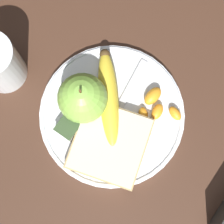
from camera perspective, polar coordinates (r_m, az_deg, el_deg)
ground_plane at (r=0.63m, az=-0.00°, el=-0.56°), size 3.00×3.00×0.00m
plate at (r=0.62m, az=-0.00°, el=-0.43°), size 0.24×0.24×0.01m
apple at (r=0.58m, az=-4.51°, el=2.10°), size 0.08×0.08×0.09m
banana at (r=0.61m, az=-0.53°, el=2.17°), size 0.15×0.13×0.03m
bread_slice at (r=0.60m, az=-0.35°, el=-4.87°), size 0.14×0.14×0.02m
fork at (r=0.61m, az=0.85°, el=-0.36°), size 0.17×0.04×0.00m
jam_packet at (r=0.61m, az=-6.54°, el=-2.14°), size 0.04×0.03×0.02m
orange_segment_0 at (r=0.61m, az=6.92°, el=0.05°), size 0.03×0.02×0.02m
orange_segment_1 at (r=0.62m, az=9.59°, el=-0.19°), size 0.02×0.03×0.01m
orange_segment_2 at (r=0.60m, az=4.75°, el=-2.42°), size 0.03×0.04×0.02m
orange_segment_3 at (r=0.62m, az=6.24°, el=2.45°), size 0.04×0.03×0.02m
orange_segment_4 at (r=0.61m, az=4.77°, el=-0.40°), size 0.03×0.03×0.01m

